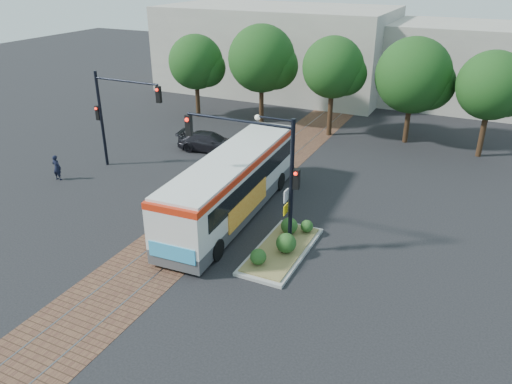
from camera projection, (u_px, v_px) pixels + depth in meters
ground at (202, 221)px, 25.21m from camera, size 120.00×120.00×0.00m
trackbed at (238, 191)px, 28.48m from camera, size 3.60×40.00×0.02m
tree_row at (331, 69)px, 36.12m from camera, size 26.40×5.60×7.67m
warehouses at (352, 55)px, 47.32m from camera, size 40.00×13.00×8.00m
city_bus at (233, 182)px, 25.25m from camera, size 3.19×12.12×3.21m
traffic_island at (283, 245)px, 22.45m from camera, size 2.20×5.20×1.13m
signal_pole_main at (265, 162)px, 21.28m from camera, size 5.49×0.46×6.00m
signal_pole_left at (114, 108)px, 30.12m from camera, size 4.99×0.34×6.00m
officer at (57, 168)px, 29.65m from camera, size 0.59×0.40×1.56m
parked_car at (210, 142)px, 34.30m from camera, size 4.66×2.51×1.28m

